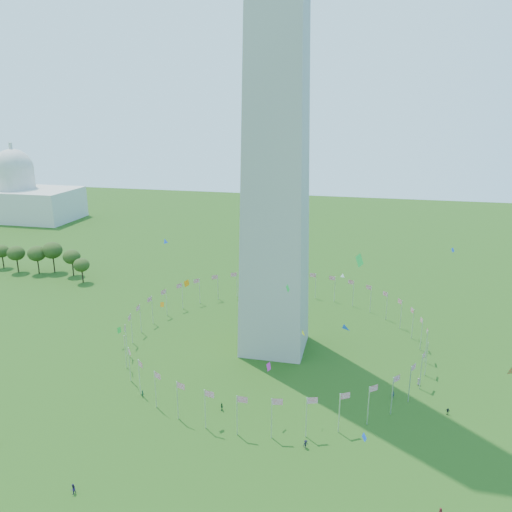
# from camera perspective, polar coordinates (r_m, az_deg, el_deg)

# --- Properties ---
(ground) EXTENTS (600.00, 600.00, 0.00)m
(ground) POSITION_cam_1_polar(r_m,az_deg,el_deg) (100.29, -3.76, -23.00)
(ground) COLOR #1C410F
(ground) RESTS_ON ground
(washington_monument) EXTENTS (16.80, 16.80, 169.00)m
(washington_monument) POSITION_cam_1_polar(r_m,az_deg,el_deg) (127.57, 2.55, 25.91)
(washington_monument) COLOR #A9A496
(washington_monument) RESTS_ON ground
(flag_ring) EXTENTS (80.24, 80.24, 9.00)m
(flag_ring) POSITION_cam_1_polar(r_m,az_deg,el_deg) (139.21, 2.13, -8.64)
(flag_ring) COLOR silver
(flag_ring) RESTS_ON ground
(capitol_building) EXTENTS (70.00, 35.00, 46.00)m
(capitol_building) POSITION_cam_1_polar(r_m,az_deg,el_deg) (327.59, -25.82, 7.82)
(capitol_building) COLOR beige
(capitol_building) RESTS_ON ground
(crowd) EXTENTS (89.35, 67.72, 1.91)m
(crowd) POSITION_cam_1_polar(r_m,az_deg,el_deg) (95.79, 2.12, -24.52)
(crowd) COLOR black
(crowd) RESTS_ON ground
(kites_aloft) EXTENTS (103.96, 69.48, 37.89)m
(kites_aloft) POSITION_cam_1_polar(r_m,az_deg,el_deg) (106.95, 6.06, -8.36)
(kites_aloft) COLOR blue
(kites_aloft) RESTS_ON ground
(tree_line_west) EXTENTS (55.29, 15.73, 12.29)m
(tree_line_west) POSITION_cam_1_polar(r_m,az_deg,el_deg) (217.91, -24.40, -0.43)
(tree_line_west) COLOR #354F1A
(tree_line_west) RESTS_ON ground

